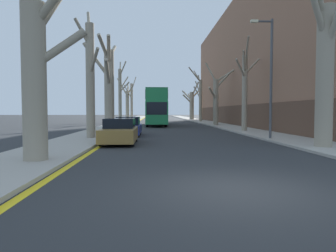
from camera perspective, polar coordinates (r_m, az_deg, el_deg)
The scene contains 20 objects.
ground_plane at distance 7.13m, azimuth 12.96°, elevation -11.67°, with size 300.00×300.00×0.00m, color #2B2D30.
sidewalk_left at distance 56.85m, azimuth -7.26°, elevation 1.04°, with size 3.22×120.00×0.12m, color #A39E93.
sidewalk_right at distance 57.28m, azimuth 5.68°, elevation 1.06°, with size 3.22×120.00×0.12m, color #A39E93.
building_facade_right at distance 41.84m, azimuth 18.60°, elevation 11.04°, with size 10.08×49.61×15.78m.
kerb_line_stripe at distance 56.74m, azimuth -5.46°, elevation 0.99°, with size 0.24×120.00×0.01m, color yellow.
street_tree_left_0 at distance 11.14m, azimuth -23.58°, elevation 9.11°, with size 2.74×1.67×6.89m.
street_tree_left_1 at distance 19.66m, azimuth -14.61°, elevation 8.87°, with size 1.67×2.91×8.40m.
street_tree_left_2 at distance 27.97m, azimuth -11.27°, elevation 7.89°, with size 2.80×5.29×8.29m.
street_tree_left_3 at distance 37.69m, azimuth -9.06°, elevation 5.85°, with size 1.50×1.87×8.00m.
street_tree_left_4 at distance 46.67m, azimuth -7.76°, elevation 4.35°, with size 2.69×5.05×6.84m.
street_tree_left_5 at distance 55.26m, azimuth -6.95°, elevation 4.82°, with size 2.17×2.83×8.33m.
street_tree_right_0 at distance 15.85m, azimuth 27.61°, elevation 9.40°, with size 1.97×1.39×8.03m.
street_tree_right_1 at distance 26.68m, azimuth 14.45°, elevation 6.90°, with size 3.27×3.92×7.80m.
street_tree_right_2 at distance 38.32m, azimuth 9.20°, elevation 5.28°, with size 4.16×2.02×8.00m.
street_tree_right_3 at distance 50.26m, azimuth 6.09°, elevation 5.44°, with size 2.48×3.35×8.96m.
street_tree_right_4 at distance 62.02m, azimuth 4.50°, elevation 4.33°, with size 3.59×3.76×7.92m.
double_decker_bus at distance 37.63m, azimuth -2.23°, elevation 3.88°, with size 2.52×10.79×4.39m.
parked_car_0 at distance 16.63m, azimuth -9.20°, elevation -1.08°, with size 1.79×4.09×1.39m.
parked_car_1 at distance 22.08m, azimuth -7.58°, elevation -0.14°, with size 1.80×4.36×1.38m.
lamp_post at distance 19.61m, azimuth 18.78°, elevation 9.60°, with size 1.40×0.20×7.39m.
Camera 1 is at (-1.88, -6.65, 1.77)m, focal length 32.00 mm.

